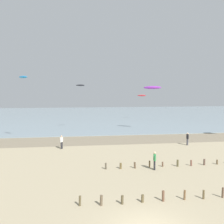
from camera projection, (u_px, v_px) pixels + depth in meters
The scene contains 11 objects.
wet_sand_strip at pixel (103, 140), 36.99m from camera, with size 120.00×7.04×0.01m, color #84755B.
sea at pixel (90, 115), 75.02m from camera, with size 160.00×70.00×0.10m, color #7F939E.
groyne_near at pixel (178, 196), 16.57m from camera, with size 12.77×0.33×0.72m.
groyne_mid at pixel (180, 163), 24.14m from camera, with size 15.48×0.34×0.66m.
person_nearest_camera at pixel (155, 160), 23.00m from camera, with size 0.30×0.56×1.71m.
person_mid_beach at pixel (187, 138), 33.50m from camera, with size 0.26×0.57×1.71m.
person_by_waterline at pixel (62, 142), 31.35m from camera, with size 0.34×0.53×1.71m.
kite_aloft_1 at pixel (152, 88), 44.39m from camera, with size 3.33×1.07×0.53m, color purple.
kite_aloft_2 at pixel (80, 85), 45.54m from camera, with size 1.82×0.58×0.29m, color black.
kite_aloft_3 at pixel (142, 95), 62.47m from camera, with size 2.14×0.68×0.34m, color red.
kite_aloft_6 at pixel (23, 77), 34.67m from camera, with size 1.81×0.58×0.29m, color #2384D1.
Camera 1 is at (-3.60, -12.07, 7.32)m, focal length 39.68 mm.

